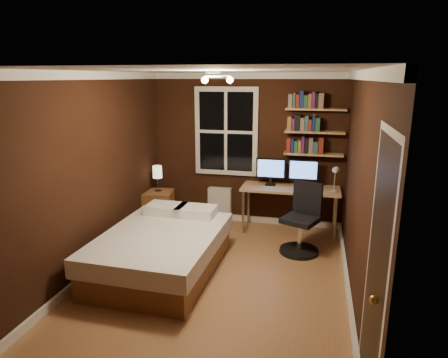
% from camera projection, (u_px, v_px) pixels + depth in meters
% --- Properties ---
extents(floor, '(4.20, 4.20, 0.00)m').
position_uv_depth(floor, '(217.00, 278.00, 4.98)').
color(floor, '#935F3B').
rests_on(floor, ground).
extents(wall_back, '(3.20, 0.04, 2.50)m').
position_uv_depth(wall_back, '(247.00, 150.00, 6.65)').
color(wall_back, black).
rests_on(wall_back, ground).
extents(wall_left, '(0.04, 4.20, 2.50)m').
position_uv_depth(wall_left, '(93.00, 174.00, 5.02)').
color(wall_left, black).
rests_on(wall_left, ground).
extents(wall_right, '(0.04, 4.20, 2.50)m').
position_uv_depth(wall_right, '(359.00, 190.00, 4.31)').
color(wall_right, black).
rests_on(wall_right, ground).
extents(ceiling, '(3.20, 4.20, 0.02)m').
position_uv_depth(ceiling, '(216.00, 70.00, 4.36)').
color(ceiling, white).
rests_on(ceiling, wall_back).
extents(window, '(1.06, 0.06, 1.46)m').
position_uv_depth(window, '(226.00, 132.00, 6.62)').
color(window, white).
rests_on(window, wall_back).
extents(door, '(0.03, 0.82, 2.05)m').
position_uv_depth(door, '(375.00, 276.00, 2.91)').
color(door, black).
rests_on(door, ground).
extents(door_knob, '(0.06, 0.06, 0.06)m').
position_uv_depth(door_knob, '(374.00, 300.00, 2.64)').
color(door_knob, gold).
rests_on(door_knob, door).
extents(ceiling_fixture, '(0.44, 0.44, 0.18)m').
position_uv_depth(ceiling_fixture, '(213.00, 80.00, 4.29)').
color(ceiling_fixture, beige).
rests_on(ceiling_fixture, ceiling).
extents(bookshelf_lower, '(0.92, 0.22, 0.03)m').
position_uv_depth(bookshelf_lower, '(313.00, 154.00, 6.29)').
color(bookshelf_lower, tan).
rests_on(bookshelf_lower, wall_back).
extents(books_row_lower, '(0.54, 0.16, 0.23)m').
position_uv_depth(books_row_lower, '(314.00, 146.00, 6.26)').
color(books_row_lower, maroon).
rests_on(books_row_lower, bookshelf_lower).
extents(bookshelf_middle, '(0.92, 0.22, 0.03)m').
position_uv_depth(bookshelf_middle, '(314.00, 132.00, 6.21)').
color(bookshelf_middle, tan).
rests_on(bookshelf_middle, wall_back).
extents(books_row_middle, '(0.48, 0.16, 0.23)m').
position_uv_depth(books_row_middle, '(315.00, 124.00, 6.18)').
color(books_row_middle, navy).
rests_on(books_row_middle, bookshelf_middle).
extents(bookshelf_upper, '(0.92, 0.22, 0.03)m').
position_uv_depth(bookshelf_upper, '(316.00, 109.00, 6.12)').
color(bookshelf_upper, tan).
rests_on(bookshelf_upper, wall_back).
extents(books_row_upper, '(0.54, 0.16, 0.23)m').
position_uv_depth(books_row_upper, '(316.00, 101.00, 6.09)').
color(books_row_upper, '#285E3B').
rests_on(books_row_upper, bookshelf_upper).
extents(bed, '(1.45, 1.97, 0.66)m').
position_uv_depth(bed, '(162.00, 250.00, 5.10)').
color(bed, brown).
rests_on(bed, ground).
extents(nightstand, '(0.54, 0.54, 0.58)m').
position_uv_depth(nightstand, '(159.00, 208.00, 6.72)').
color(nightstand, brown).
rests_on(nightstand, ground).
extents(bedside_lamp, '(0.15, 0.15, 0.44)m').
position_uv_depth(bedside_lamp, '(158.00, 179.00, 6.59)').
color(bedside_lamp, beige).
rests_on(bedside_lamp, nightstand).
extents(radiator, '(0.39, 0.14, 0.59)m').
position_uv_depth(radiator, '(220.00, 205.00, 6.88)').
color(radiator, silver).
rests_on(radiator, ground).
extents(desk, '(1.54, 0.58, 0.73)m').
position_uv_depth(desk, '(290.00, 191.00, 6.33)').
color(desk, tan).
rests_on(desk, ground).
extents(monitor_left, '(0.47, 0.12, 0.44)m').
position_uv_depth(monitor_left, '(271.00, 172.00, 6.41)').
color(monitor_left, black).
rests_on(monitor_left, desk).
extents(monitor_right, '(0.47, 0.12, 0.44)m').
position_uv_depth(monitor_right, '(303.00, 173.00, 6.29)').
color(monitor_right, black).
rests_on(monitor_right, desk).
extents(desk_lamp, '(0.14, 0.32, 0.44)m').
position_uv_depth(desk_lamp, '(335.00, 179.00, 5.97)').
color(desk_lamp, silver).
rests_on(desk_lamp, desk).
extents(office_chair, '(0.59, 0.59, 1.00)m').
position_uv_depth(office_chair, '(302.00, 226.00, 5.64)').
color(office_chair, black).
rests_on(office_chair, ground).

